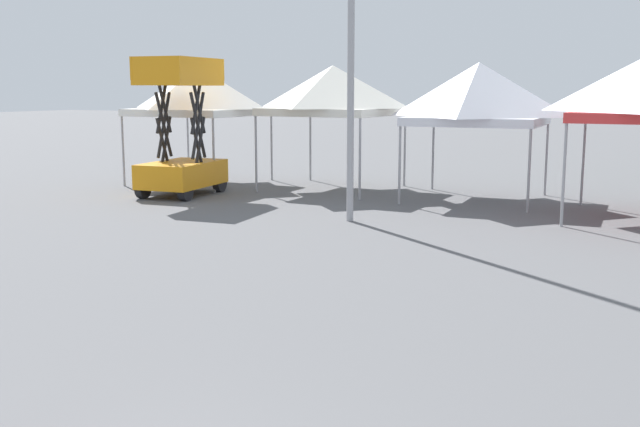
{
  "coord_description": "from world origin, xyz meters",
  "views": [
    {
      "loc": [
        3.08,
        -2.06,
        2.65
      ],
      "look_at": [
        -0.6,
        5.14,
        1.3
      ],
      "focal_mm": 42.02,
      "sensor_mm": 36.0,
      "label": 1
    }
  ],
  "objects_px": {
    "scissor_lift": "(182,153)",
    "canopy_tent_behind_left": "(478,94)",
    "canopy_tent_right_of_center": "(198,91)",
    "canopy_tent_behind_right": "(333,90)"
  },
  "relations": [
    {
      "from": "canopy_tent_behind_right",
      "to": "scissor_lift",
      "type": "xyz_separation_m",
      "value": [
        -2.88,
        -2.75,
        -1.54
      ]
    },
    {
      "from": "canopy_tent_right_of_center",
      "to": "scissor_lift",
      "type": "relative_size",
      "value": 0.96
    },
    {
      "from": "canopy_tent_behind_right",
      "to": "scissor_lift",
      "type": "relative_size",
      "value": 0.96
    },
    {
      "from": "canopy_tent_right_of_center",
      "to": "canopy_tent_behind_right",
      "type": "distance_m",
      "value": 3.98
    },
    {
      "from": "canopy_tent_behind_left",
      "to": "scissor_lift",
      "type": "distance_m",
      "value": 7.42
    },
    {
      "from": "canopy_tent_right_of_center",
      "to": "scissor_lift",
      "type": "distance_m",
      "value": 2.9
    },
    {
      "from": "canopy_tent_right_of_center",
      "to": "canopy_tent_behind_left",
      "type": "height_order",
      "value": "same"
    },
    {
      "from": "canopy_tent_right_of_center",
      "to": "canopy_tent_behind_right",
      "type": "relative_size",
      "value": 1.0
    },
    {
      "from": "scissor_lift",
      "to": "canopy_tent_behind_left",
      "type": "bearing_deg",
      "value": 20.77
    },
    {
      "from": "canopy_tent_behind_right",
      "to": "scissor_lift",
      "type": "height_order",
      "value": "scissor_lift"
    }
  ]
}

